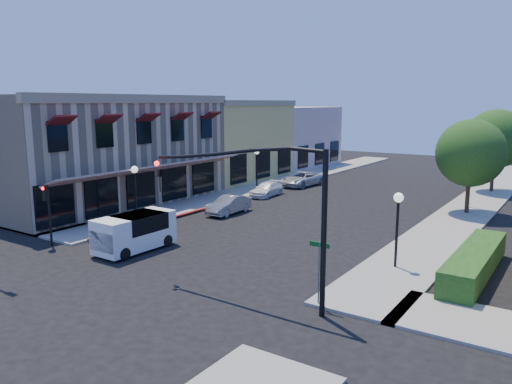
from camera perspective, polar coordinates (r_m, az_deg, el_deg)
The scene contains 22 objects.
ground at distance 22.00m, azimuth -13.66°, elevation -10.17°, with size 120.00×120.00×0.00m, color black.
sidewalk_left at distance 47.99m, azimuth 3.16°, elevation 1.21°, with size 3.50×50.00×0.12m, color gray.
sidewalk_right at distance 42.00m, azimuth 24.16°, elevation -0.97°, with size 3.50×50.00×0.12m, color gray.
curb_red_strip at distance 32.07m, azimuth -11.52°, elevation -3.62°, with size 0.25×10.00×0.06m, color maroon.
corner_brick_building at distance 39.73m, azimuth -17.38°, elevation 4.62°, with size 11.77×18.20×8.10m.
yellow_stucco_building at distance 50.51m, azimuth -4.02°, elevation 5.92°, with size 10.00×12.00×7.60m, color #E7CE68.
pink_stucco_building at distance 60.44m, azimuth 3.02°, elevation 6.35°, with size 10.00×12.00×7.00m, color #C89D97.
hedge at distance 24.29m, azimuth 23.61°, elevation -8.80°, with size 1.40×8.00×1.10m, color #1E4814.
street_tree_a at distance 36.54m, azimuth 23.34°, elevation 4.10°, with size 4.56×4.56×6.48m.
street_tree_b at distance 46.36m, azimuth 25.70°, elevation 5.49°, with size 4.94×4.94×7.02m.
signal_mast_arm at distance 18.34m, azimuth 1.82°, elevation -0.69°, with size 8.01×0.39×6.00m.
secondary_signal at distance 28.38m, azimuth -22.76°, elevation -1.23°, with size 0.28×0.42×3.32m.
street_name_sign at distance 18.77m, azimuth 7.23°, elevation -8.05°, with size 0.80×0.06×2.50m.
lamppost_left_near at distance 32.69m, azimuth -13.67°, elevation 1.45°, with size 0.44×0.44×3.57m.
lamppost_left_far at distance 43.30m, azimuth 0.09°, elevation 3.82°, with size 0.44×0.44×3.57m.
lamppost_right_near at distance 23.35m, azimuth 15.91°, elevation -2.09°, with size 0.44×0.44×3.57m.
lamppost_right_far at distance 38.71m, azimuth 23.31°, elevation 2.23°, with size 0.44×0.44×3.57m.
white_van at distance 26.41m, azimuth -13.78°, elevation -4.27°, with size 1.94×4.27×1.88m.
parked_car_a at distance 29.99m, azimuth -13.15°, elevation -3.36°, with size 1.54×3.84×1.31m, color black.
parked_car_b at distance 34.25m, azimuth -3.12°, elevation -1.48°, with size 1.31×3.76×1.24m, color gray.
parked_car_c at distance 40.70m, azimuth 1.22°, elevation 0.30°, with size 1.55×3.81×1.11m, color white.
parked_car_d at distance 45.79m, azimuth 5.27°, elevation 1.51°, with size 2.19×4.75×1.32m, color silver.
Camera 1 is at (15.40, -13.78, 7.55)m, focal length 35.00 mm.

